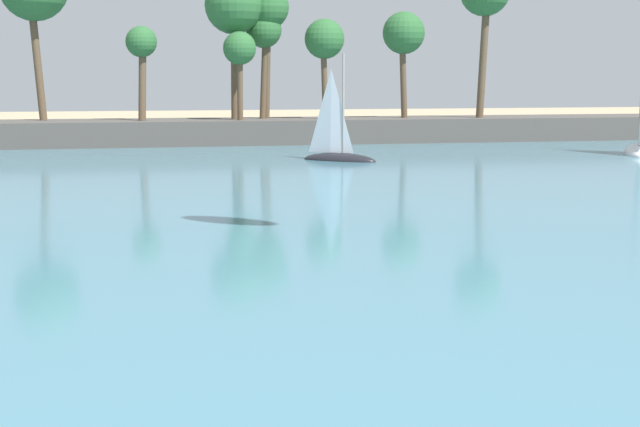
% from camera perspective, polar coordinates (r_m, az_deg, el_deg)
% --- Properties ---
extents(sea, '(220.00, 96.97, 0.06)m').
position_cam_1_polar(sea, '(59.12, -7.59, 3.64)').
color(sea, teal).
rests_on(sea, ground).
extents(palm_headland, '(109.21, 6.63, 13.48)m').
position_cam_1_polar(palm_headland, '(67.40, -9.22, 7.29)').
color(palm_headland, '#514C47').
rests_on(palm_headland, ground).
extents(sailboat_near_shore, '(4.51, 6.36, 8.99)m').
position_cam_1_polar(sailboat_near_shore, '(61.79, 19.08, 4.24)').
color(sailboat_near_shore, white).
rests_on(sailboat_near_shore, sea).
extents(sailboat_mid_bay, '(4.45, 3.89, 6.63)m').
position_cam_1_polar(sailboat_mid_bay, '(53.90, 1.11, 3.91)').
color(sailboat_mid_bay, black).
rests_on(sailboat_mid_bay, sea).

